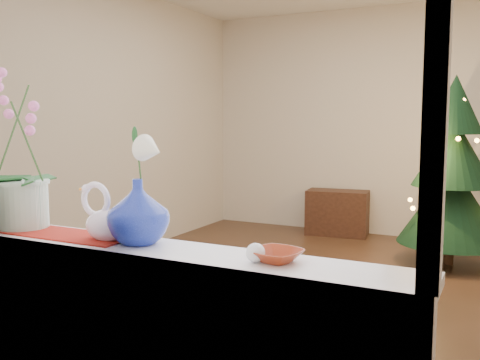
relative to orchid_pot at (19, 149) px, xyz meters
The scene contains 15 objects.
ground 2.73m from the orchid_pot, 76.16° to the left, with size 5.00×5.00×0.00m, color #392517.
wall_back 4.89m from the orchid_pot, 83.19° to the left, with size 4.50×0.10×2.70m, color beige.
wall_front 0.60m from the orchid_pot, 14.09° to the right, with size 4.50×0.10×2.70m, color beige.
wall_left 2.89m from the orchid_pot, 125.35° to the left, with size 0.10×5.00×2.70m, color beige.
windowsill 0.68m from the orchid_pot, ahead, with size 2.20×0.26×0.04m, color white.
window_frame 0.74m from the orchid_pot, 11.27° to the right, with size 2.22×0.06×1.60m, color white, non-canonical shape.
runner 0.39m from the orchid_pot, ahead, with size 0.70×0.20×0.01m, color maroon.
orchid_pot is the anchor object (origin of this frame).
swan 0.53m from the orchid_pot, ahead, with size 0.25×0.11×0.21m, color white, non-canonical shape.
blue_vase 0.64m from the orchid_pot, ahead, with size 0.27×0.27×0.28m, color navy.
lily 0.61m from the orchid_pot, ahead, with size 0.15×0.09×0.21m, color silver, non-canonical shape.
paperweight 1.16m from the orchid_pot, ahead, with size 0.06×0.06×0.06m, color white.
amber_dish 1.22m from the orchid_pot, ahead, with size 0.14×0.14×0.04m, color maroon.
xmas_tree 4.06m from the orchid_pot, 70.19° to the left, with size 0.98×0.98×1.80m, color black, non-canonical shape.
side_table 4.71m from the orchid_pot, 89.64° to the left, with size 0.72×0.36×0.54m, color black.
Camera 1 is at (1.25, -3.94, 1.38)m, focal length 40.00 mm.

